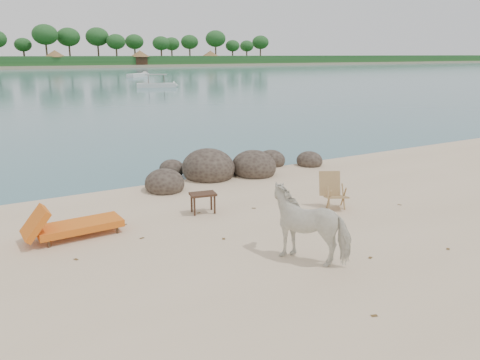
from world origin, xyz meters
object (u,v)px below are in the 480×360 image
Objects in this scene: cow at (311,225)px; deck_chair at (336,193)px; boulders at (225,169)px; side_table at (203,204)px; lounge_chair at (80,223)px.

deck_chair is (2.32, 1.91, -0.23)m from cow.
boulders is 4.01× the size of cow.
side_table is at bearing -176.70° from deck_chair.
cow reaches higher than deck_chair.
lounge_chair is (-2.85, -0.02, 0.07)m from side_table.
lounge_chair is 2.39× the size of deck_chair.
side_table is at bearing -126.68° from boulders.
deck_chair is at bearing -79.68° from boulders.
boulders is 4.35m from deck_chair.
lounge_chair is (-3.49, 3.24, -0.35)m from cow.
boulders is at bearing 27.45° from lounge_chair.
cow is 0.75× the size of lounge_chair.
cow is 4.77m from lounge_chair.
deck_chair reaches higher than boulders.
cow is at bearing -68.07° from side_table.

